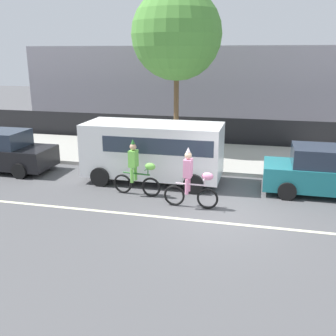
% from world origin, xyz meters
% --- Properties ---
extents(ground_plane, '(80.00, 80.00, 0.00)m').
position_xyz_m(ground_plane, '(0.00, 0.00, 0.00)').
color(ground_plane, '#4C4C4F').
extents(road_centre_line, '(36.00, 0.14, 0.01)m').
position_xyz_m(road_centre_line, '(0.00, -0.50, 0.00)').
color(road_centre_line, beige).
rests_on(road_centre_line, ground).
extents(sidewalk_curb, '(60.00, 5.00, 0.15)m').
position_xyz_m(sidewalk_curb, '(0.00, 6.50, 0.07)').
color(sidewalk_curb, '#9E9B93').
rests_on(sidewalk_curb, ground).
extents(fence_line, '(40.00, 0.08, 1.40)m').
position_xyz_m(fence_line, '(0.00, 9.40, 0.70)').
color(fence_line, black).
rests_on(fence_line, ground).
extents(building_backdrop, '(28.00, 8.00, 5.04)m').
position_xyz_m(building_backdrop, '(-0.95, 18.00, 2.52)').
color(building_backdrop, '#99939E').
rests_on(building_backdrop, ground).
extents(parade_cyclist_lime, '(1.72, 0.51, 1.92)m').
position_xyz_m(parade_cyclist_lime, '(-2.98, 1.13, 0.84)').
color(parade_cyclist_lime, black).
rests_on(parade_cyclist_lime, ground).
extents(parade_cyclist_pink, '(1.72, 0.50, 1.92)m').
position_xyz_m(parade_cyclist_pink, '(-1.01, 0.46, 0.84)').
color(parade_cyclist_pink, black).
rests_on(parade_cyclist_pink, ground).
extents(parked_van_white, '(5.00, 2.22, 2.18)m').
position_xyz_m(parked_van_white, '(-2.78, 2.70, 1.28)').
color(parked_van_white, white).
rests_on(parked_van_white, ground).
extents(parked_car_teal, '(4.10, 1.92, 1.64)m').
position_xyz_m(parked_car_teal, '(3.16, 2.69, 0.78)').
color(parked_car_teal, '#1E727A').
rests_on(parked_car_teal, ground).
extents(parked_car_black, '(4.10, 1.92, 1.64)m').
position_xyz_m(parked_car_black, '(-9.19, 2.64, 0.78)').
color(parked_car_black, black).
rests_on(parked_car_black, ground).
extents(street_tree_near_lamp, '(4.20, 4.20, 7.39)m').
position_xyz_m(street_tree_near_lamp, '(-3.12, 7.83, 5.43)').
color(street_tree_near_lamp, brown).
rests_on(street_tree_near_lamp, sidewalk_curb).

